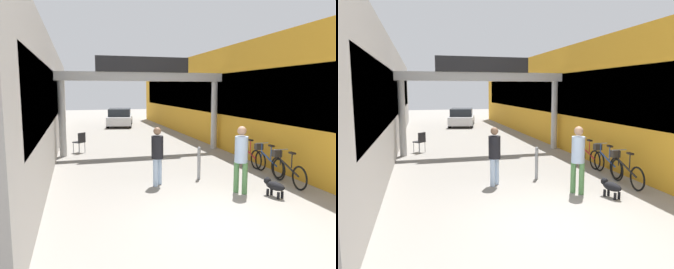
{
  "view_description": "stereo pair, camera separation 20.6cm",
  "coord_description": "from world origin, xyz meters",
  "views": [
    {
      "loc": [
        -2.84,
        -5.96,
        2.71
      ],
      "look_at": [
        0.0,
        3.99,
        1.3
      ],
      "focal_mm": 35.0,
      "sensor_mm": 36.0,
      "label": 1
    },
    {
      "loc": [
        -2.64,
        -6.01,
        2.71
      ],
      "look_at": [
        0.0,
        3.99,
        1.3
      ],
      "focal_mm": 35.0,
      "sensor_mm": 36.0,
      "label": 2
    }
  ],
  "objects": [
    {
      "name": "parked_car_white",
      "position": [
        0.43,
        18.78,
        0.64
      ],
      "size": [
        2.47,
        4.26,
        1.33
      ],
      "color": "silver",
      "rests_on": "ground_plane"
    },
    {
      "name": "ground_plane",
      "position": [
        0.0,
        0.0,
        0.0
      ],
      "size": [
        80.0,
        80.0,
        0.0
      ],
      "primitive_type": "plane",
      "color": "gray"
    },
    {
      "name": "bicycle_black_nearest",
      "position": [
        3.0,
        1.99,
        0.44
      ],
      "size": [
        0.46,
        1.69,
        0.98
      ],
      "color": "black",
      "rests_on": "ground_plane"
    },
    {
      "name": "pedestrian_with_dog",
      "position": [
        1.3,
        1.58,
        1.03
      ],
      "size": [
        0.48,
        0.48,
        1.78
      ],
      "color": "#4C7F47",
      "rests_on": "ground_plane"
    },
    {
      "name": "storefront_right",
      "position": [
        5.09,
        11.0,
        2.3
      ],
      "size": [
        3.0,
        26.0,
        4.59
      ],
      "color": "gold",
      "rests_on": "ground_plane"
    },
    {
      "name": "arcade_sign_gateway",
      "position": [
        0.0,
        7.94,
        2.9
      ],
      "size": [
        7.4,
        0.47,
        4.09
      ],
      "color": "#B2B2B2",
      "rests_on": "ground_plane"
    },
    {
      "name": "pedestrian_companion",
      "position": [
        -0.63,
        2.89,
        0.96
      ],
      "size": [
        0.48,
        0.48,
        1.68
      ],
      "color": "#A5BFE0",
      "rests_on": "ground_plane"
    },
    {
      "name": "storefront_left",
      "position": [
        -5.09,
        11.0,
        2.3
      ],
      "size": [
        3.0,
        26.0,
        4.59
      ],
      "color": "#9E9993",
      "rests_on": "ground_plane"
    },
    {
      "name": "dog_on_leash",
      "position": [
        1.98,
        1.09,
        0.28
      ],
      "size": [
        0.4,
        0.66,
        0.46
      ],
      "color": "black",
      "rests_on": "ground_plane"
    },
    {
      "name": "cafe_chair_black_nearer",
      "position": [
        -2.66,
        8.51,
        0.54
      ],
      "size": [
        0.57,
        0.57,
        0.89
      ],
      "color": "gray",
      "rests_on": "ground_plane"
    },
    {
      "name": "bollard_post_metal",
      "position": [
        0.77,
        3.22,
        0.51
      ],
      "size": [
        0.1,
        0.1,
        1.0
      ],
      "color": "gray",
      "rests_on": "ground_plane"
    },
    {
      "name": "bicycle_blue_second",
      "position": [
        3.13,
        3.2,
        0.44
      ],
      "size": [
        0.46,
        1.69,
        0.98
      ],
      "color": "black",
      "rests_on": "ground_plane"
    },
    {
      "name": "bicycle_red_third",
      "position": [
        3.09,
        4.44,
        0.44
      ],
      "size": [
        0.46,
        1.69,
        0.98
      ],
      "color": "black",
      "rests_on": "ground_plane"
    }
  ]
}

